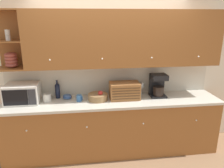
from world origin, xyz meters
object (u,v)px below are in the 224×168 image
bowl_stack_on_counter (67,97)px  bread_box (125,91)px  wine_bottle (57,90)px  coffee_maker (158,85)px  microwave (23,93)px  wine_glass (142,86)px  fruit_basket (98,97)px  mug (79,98)px  storage_canister (47,97)px

bowl_stack_on_counter → bread_box: 0.94m
wine_bottle → coffee_maker: bearing=-4.6°
microwave → bread_box: (1.59, -0.04, -0.01)m
wine_glass → coffee_maker: (0.24, -0.13, 0.05)m
bowl_stack_on_counter → coffee_maker: size_ratio=0.38×
wine_bottle → wine_glass: (1.41, 0.00, 0.01)m
wine_bottle → fruit_basket: wine_bottle is taller
mug → bread_box: 0.73m
microwave → wine_glass: 1.93m
microwave → fruit_basket: microwave is taller
wine_bottle → mug: 0.41m
mug → wine_glass: bearing=10.6°
storage_canister → wine_glass: size_ratio=0.62×
bowl_stack_on_counter → mug: size_ratio=1.41×
bread_box → coffee_maker: coffee_maker is taller
storage_canister → wine_bottle: 0.22m
mug → bread_box: bearing=1.5°
bowl_stack_on_counter → wine_glass: wine_glass is taller
bread_box → coffee_maker: bearing=4.5°
bowl_stack_on_counter → fruit_basket: size_ratio=0.46×
microwave → bowl_stack_on_counter: (0.67, 0.08, -0.11)m
coffee_maker → storage_canister: bearing=-179.8°
bowl_stack_on_counter → bread_box: size_ratio=0.30×
bowl_stack_on_counter → fruit_basket: fruit_basket is taller
bowl_stack_on_counter → bread_box: bread_box is taller
bowl_stack_on_counter → bread_box: bearing=-7.5°
storage_canister → coffee_maker: coffee_maker is taller
storage_canister → mug: storage_canister is taller
wine_bottle → mug: bearing=-29.1°
coffee_maker → microwave: bearing=-179.8°
storage_canister → bread_box: (1.23, -0.04, 0.07)m
microwave → mug: size_ratio=4.89×
storage_canister → wine_glass: wine_glass is taller
wine_bottle → bread_box: (1.08, -0.18, -0.00)m
wine_bottle → wine_glass: bearing=0.1°
storage_canister → fruit_basket: bearing=-3.3°
bread_box → mug: bearing=-178.5°
microwave → bowl_stack_on_counter: bearing=7.1°
bread_box → microwave: bearing=178.6°
fruit_basket → mug: bearing=-177.7°
wine_bottle → bread_box: 1.09m
bread_box → wine_glass: bearing=28.2°
mug → storage_canister: bearing=173.5°
bread_box → wine_glass: 0.38m
mug → bowl_stack_on_counter: bearing=144.3°
wine_bottle → fruit_basket: (0.65, -0.18, -0.08)m
wine_bottle → coffee_maker: coffee_maker is taller
storage_canister → wine_bottle: size_ratio=0.44×
wine_bottle → wine_glass: size_ratio=1.40×
microwave → wine_bottle: size_ratio=1.67×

